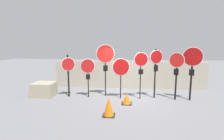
{
  "coord_description": "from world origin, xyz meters",
  "views": [
    {
      "loc": [
        -0.07,
        -8.55,
        2.81
      ],
      "look_at": [
        -0.87,
        0.0,
        1.44
      ],
      "focal_mm": 28.0,
      "sensor_mm": 36.0,
      "label": 1
    }
  ],
  "objects_px": {
    "stop_sign_3": "(121,69)",
    "traffic_cone_1": "(127,99)",
    "stop_sign_5": "(156,64)",
    "stop_sign_7": "(192,64)",
    "stop_sign_4": "(141,63)",
    "stop_sign_2": "(105,57)",
    "traffic_cone_0": "(109,106)",
    "stop_sign_6": "(177,67)",
    "stop_sign_1": "(88,69)",
    "storage_crate": "(44,89)",
    "stop_sign_0": "(68,69)"
  },
  "relations": [
    {
      "from": "stop_sign_3",
      "to": "traffic_cone_1",
      "type": "xyz_separation_m",
      "value": [
        0.3,
        -0.73,
        -1.28
      ]
    },
    {
      "from": "stop_sign_5",
      "to": "stop_sign_7",
      "type": "relative_size",
      "value": 0.96
    },
    {
      "from": "stop_sign_4",
      "to": "stop_sign_7",
      "type": "distance_m",
      "value": 2.41
    },
    {
      "from": "stop_sign_5",
      "to": "traffic_cone_1",
      "type": "relative_size",
      "value": 5.0
    },
    {
      "from": "stop_sign_3",
      "to": "traffic_cone_1",
      "type": "bearing_deg",
      "value": -79.09
    },
    {
      "from": "stop_sign_2",
      "to": "stop_sign_3",
      "type": "height_order",
      "value": "stop_sign_2"
    },
    {
      "from": "stop_sign_5",
      "to": "traffic_cone_0",
      "type": "bearing_deg",
      "value": -150.0
    },
    {
      "from": "stop_sign_2",
      "to": "stop_sign_6",
      "type": "distance_m",
      "value": 3.52
    },
    {
      "from": "stop_sign_5",
      "to": "stop_sign_6",
      "type": "xyz_separation_m",
      "value": [
        0.95,
        -0.19,
        -0.14
      ]
    },
    {
      "from": "stop_sign_1",
      "to": "traffic_cone_1",
      "type": "height_order",
      "value": "stop_sign_1"
    },
    {
      "from": "stop_sign_3",
      "to": "stop_sign_7",
      "type": "xyz_separation_m",
      "value": [
        3.38,
        0.04,
        0.28
      ]
    },
    {
      "from": "stop_sign_7",
      "to": "storage_crate",
      "type": "bearing_deg",
      "value": -162.32
    },
    {
      "from": "stop_sign_5",
      "to": "stop_sign_4",
      "type": "bearing_deg",
      "value": 178.04
    },
    {
      "from": "traffic_cone_1",
      "to": "traffic_cone_0",
      "type": "bearing_deg",
      "value": -115.72
    },
    {
      "from": "stop_sign_3",
      "to": "stop_sign_5",
      "type": "bearing_deg",
      "value": -3.4
    },
    {
      "from": "stop_sign_1",
      "to": "stop_sign_6",
      "type": "height_order",
      "value": "stop_sign_6"
    },
    {
      "from": "stop_sign_0",
      "to": "traffic_cone_0",
      "type": "relative_size",
      "value": 2.88
    },
    {
      "from": "stop_sign_5",
      "to": "stop_sign_3",
      "type": "bearing_deg",
      "value": 169.41
    },
    {
      "from": "stop_sign_1",
      "to": "traffic_cone_1",
      "type": "xyz_separation_m",
      "value": [
        1.98,
        -0.79,
        -1.25
      ]
    },
    {
      "from": "stop_sign_6",
      "to": "stop_sign_7",
      "type": "bearing_deg",
      "value": 29.53
    },
    {
      "from": "stop_sign_4",
      "to": "storage_crate",
      "type": "height_order",
      "value": "stop_sign_4"
    },
    {
      "from": "stop_sign_4",
      "to": "stop_sign_5",
      "type": "xyz_separation_m",
      "value": [
        0.74,
        0.22,
        -0.04
      ]
    },
    {
      "from": "stop_sign_5",
      "to": "stop_sign_1",
      "type": "bearing_deg",
      "value": 164.51
    },
    {
      "from": "stop_sign_2",
      "to": "stop_sign_5",
      "type": "relative_size",
      "value": 1.09
    },
    {
      "from": "stop_sign_2",
      "to": "traffic_cone_0",
      "type": "bearing_deg",
      "value": -94.76
    },
    {
      "from": "stop_sign_3",
      "to": "stop_sign_5",
      "type": "relative_size",
      "value": 0.82
    },
    {
      "from": "stop_sign_2",
      "to": "stop_sign_4",
      "type": "xyz_separation_m",
      "value": [
        1.78,
        -0.32,
        -0.26
      ]
    },
    {
      "from": "stop_sign_6",
      "to": "stop_sign_4",
      "type": "bearing_deg",
      "value": -147.75
    },
    {
      "from": "stop_sign_3",
      "to": "traffic_cone_0",
      "type": "xyz_separation_m",
      "value": [
        -0.37,
        -2.13,
        -1.15
      ]
    },
    {
      "from": "traffic_cone_0",
      "to": "stop_sign_7",
      "type": "bearing_deg",
      "value": 30.11
    },
    {
      "from": "traffic_cone_1",
      "to": "stop_sign_7",
      "type": "bearing_deg",
      "value": 14.19
    },
    {
      "from": "stop_sign_5",
      "to": "traffic_cone_1",
      "type": "distance_m",
      "value": 2.29
    },
    {
      "from": "stop_sign_0",
      "to": "stop_sign_1",
      "type": "distance_m",
      "value": 1.02
    },
    {
      "from": "stop_sign_2",
      "to": "stop_sign_7",
      "type": "bearing_deg",
      "value": -19.02
    },
    {
      "from": "storage_crate",
      "to": "stop_sign_6",
      "type": "bearing_deg",
      "value": -0.13
    },
    {
      "from": "traffic_cone_0",
      "to": "traffic_cone_1",
      "type": "bearing_deg",
      "value": 64.28
    },
    {
      "from": "stop_sign_6",
      "to": "stop_sign_0",
      "type": "bearing_deg",
      "value": -149.16
    },
    {
      "from": "stop_sign_7",
      "to": "storage_crate",
      "type": "distance_m",
      "value": 7.57
    },
    {
      "from": "stop_sign_7",
      "to": "stop_sign_1",
      "type": "bearing_deg",
      "value": -162.19
    },
    {
      "from": "stop_sign_0",
      "to": "stop_sign_5",
      "type": "xyz_separation_m",
      "value": [
        4.41,
        0.18,
        0.31
      ]
    },
    {
      "from": "stop_sign_4",
      "to": "storage_crate",
      "type": "xyz_separation_m",
      "value": [
        -5.02,
        0.05,
        -1.44
      ]
    },
    {
      "from": "stop_sign_1",
      "to": "traffic_cone_1",
      "type": "distance_m",
      "value": 2.47
    },
    {
      "from": "stop_sign_4",
      "to": "stop_sign_6",
      "type": "relative_size",
      "value": 1.02
    },
    {
      "from": "stop_sign_0",
      "to": "stop_sign_6",
      "type": "distance_m",
      "value": 5.37
    },
    {
      "from": "stop_sign_4",
      "to": "stop_sign_1",
      "type": "bearing_deg",
      "value": 171.1
    },
    {
      "from": "stop_sign_5",
      "to": "traffic_cone_0",
      "type": "relative_size",
      "value": 3.29
    },
    {
      "from": "stop_sign_0",
      "to": "stop_sign_6",
      "type": "bearing_deg",
      "value": -30.96
    },
    {
      "from": "stop_sign_1",
      "to": "traffic_cone_0",
      "type": "height_order",
      "value": "stop_sign_1"
    },
    {
      "from": "traffic_cone_1",
      "to": "stop_sign_6",
      "type": "bearing_deg",
      "value": 18.57
    },
    {
      "from": "stop_sign_2",
      "to": "storage_crate",
      "type": "height_order",
      "value": "stop_sign_2"
    }
  ]
}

